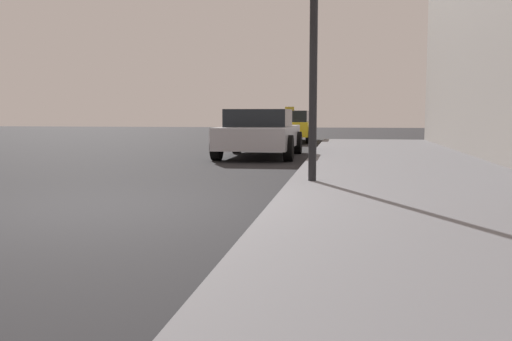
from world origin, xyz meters
The scene contains 4 objects.
ground_plane centered at (0.00, 0.00, 0.00)m, with size 80.00×80.00×0.00m, color #232326.
sidewalk centered at (4.00, 0.00, 0.07)m, with size 4.00×32.00×0.15m, color slate.
car_silver centered at (0.58, 8.44, 0.65)m, with size 2.01×4.07×1.27m.
car_yellow centered at (0.58, 16.63, 0.65)m, with size 1.97×4.44×1.43m.
Camera 1 is at (2.84, -6.33, 1.17)m, focal length 39.23 mm.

